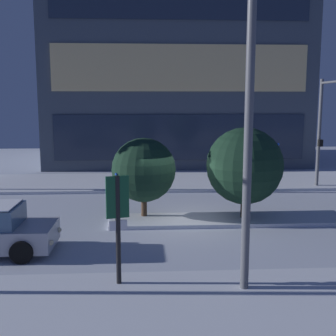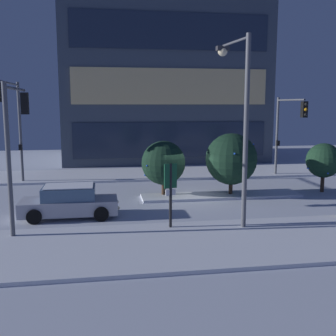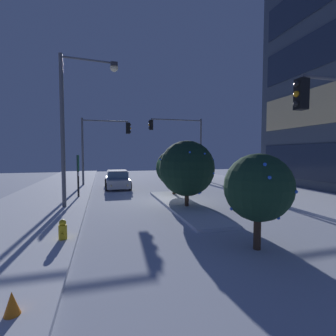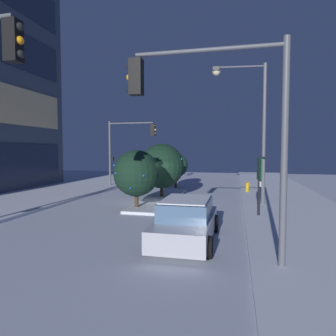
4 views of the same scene
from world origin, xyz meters
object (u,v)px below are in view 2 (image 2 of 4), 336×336
traffic_light_corner_far_right (288,123)px  decorated_tree_median (324,161)px  decorated_tree_left_of_median (231,159)px  decorated_tree_right_of_median (163,163)px  traffic_light_corner_near_left (16,128)px  street_lamp_arched (238,105)px  car_near (69,202)px  parking_info_sign (171,188)px  traffic_light_corner_far_left (12,114)px

traffic_light_corner_far_right → decorated_tree_median: (0.43, -4.08, -2.00)m
traffic_light_corner_far_right → decorated_tree_left_of_median: 7.06m
decorated_tree_left_of_median → decorated_tree_right_of_median: 3.82m
traffic_light_corner_far_right → decorated_tree_right_of_median: 10.08m
decorated_tree_left_of_median → decorated_tree_right_of_median: size_ratio=1.13×
traffic_light_corner_near_left → street_lamp_arched: (9.12, -1.22, 0.94)m
traffic_light_corner_near_left → decorated_tree_median: bearing=-74.9°
street_lamp_arched → decorated_tree_median: bearing=-57.7°
car_near → street_lamp_arched: 8.76m
parking_info_sign → decorated_tree_median: decorated_tree_median is taller
street_lamp_arched → parking_info_sign: size_ratio=2.82×
decorated_tree_median → street_lamp_arched: bearing=-142.0°
decorated_tree_left_of_median → parking_info_sign: bearing=-127.5°
car_near → parking_info_sign: parking_info_sign is taller
decorated_tree_left_of_median → traffic_light_corner_far_right: bearing=39.1°
street_lamp_arched → decorated_tree_right_of_median: (-2.29, 5.84, -3.20)m
traffic_light_corner_far_left → decorated_tree_right_of_median: size_ratio=2.08×
decorated_tree_median → car_near: bearing=-167.2°
traffic_light_corner_near_left → street_lamp_arched: bearing=-97.6°
traffic_light_corner_far_right → traffic_light_corner_near_left: 18.06m
street_lamp_arched → decorated_tree_right_of_median: street_lamp_arched is taller
traffic_light_corner_far_left → parking_info_sign: traffic_light_corner_far_left is taller
traffic_light_corner_far_right → decorated_tree_right_of_median: size_ratio=1.78×
car_near → traffic_light_corner_far_right: bearing=27.6°
traffic_light_corner_far_right → decorated_tree_left_of_median: (-5.31, -4.31, -1.76)m
traffic_light_corner_far_left → decorated_tree_median: (18.12, -3.57, -2.68)m
decorated_tree_median → decorated_tree_right_of_median: size_ratio=0.92×
car_near → traffic_light_corner_far_right: traffic_light_corner_far_right is taller
car_near → parking_info_sign: 5.17m
traffic_light_corner_near_left → traffic_light_corner_far_right: bearing=-61.9°
traffic_light_corner_near_left → decorated_tree_left_of_median: 11.61m
decorated_tree_left_of_median → car_near: bearing=-160.6°
decorated_tree_median → traffic_light_corner_near_left: bearing=-164.9°
car_near → decorated_tree_median: (14.42, 3.29, 1.17)m
street_lamp_arched → decorated_tree_right_of_median: bearing=15.8°
street_lamp_arched → decorated_tree_median: 9.73m
decorated_tree_right_of_median → parking_info_sign: bearing=-95.8°
decorated_tree_median → traffic_light_corner_far_left: bearing=168.9°
traffic_light_corner_far_left → traffic_light_corner_near_left: bearing=12.4°
car_near → traffic_light_corner_near_left: (-1.94, -1.13, 3.48)m
traffic_light_corner_far_left → parking_info_sign: (7.97, -9.56, -2.77)m
traffic_light_corner_far_left → decorated_tree_left_of_median: size_ratio=1.84×
parking_info_sign → street_lamp_arched: bearing=-98.4°
street_lamp_arched → parking_info_sign: street_lamp_arched is taller
traffic_light_corner_near_left → street_lamp_arched: 9.25m
traffic_light_corner_far_left → traffic_light_corner_near_left: (1.76, -7.99, -0.37)m
traffic_light_corner_near_left → street_lamp_arched: size_ratio=0.76×
traffic_light_corner_far_left → traffic_light_corner_far_right: traffic_light_corner_far_left is taller
traffic_light_corner_near_left → decorated_tree_left_of_median: size_ratio=1.68×
car_near → traffic_light_corner_far_left: bearing=118.2°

